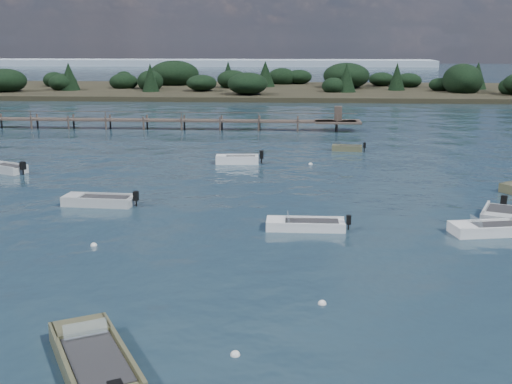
# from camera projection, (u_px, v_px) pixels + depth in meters

# --- Properties ---
(ground) EXTENTS (400.00, 400.00, 0.00)m
(ground) POSITION_uv_depth(u_px,v_px,m) (301.00, 118.00, 82.44)
(ground) COLOR #152631
(ground) RESTS_ON ground
(dinghy_mid_white_b) EXTENTS (4.76, 2.46, 1.16)m
(dinghy_mid_white_b) POSITION_uv_depth(u_px,v_px,m) (493.00, 231.00, 33.00)
(dinghy_mid_white_b) COLOR silver
(dinghy_mid_white_b) RESTS_ON ground
(dinghy_extra_a) EXTENTS (2.88, 3.94, 1.20)m
(dinghy_extra_a) POSITION_uv_depth(u_px,v_px,m) (499.00, 216.00, 35.62)
(dinghy_extra_a) COLOR #A5AAAC
(dinghy_extra_a) RESTS_ON ground
(dinghy_mid_grey) EXTENTS (4.63, 1.88, 1.16)m
(dinghy_mid_grey) POSITION_uv_depth(u_px,v_px,m) (99.00, 202.00, 38.76)
(dinghy_mid_grey) COLOR #A5AAAC
(dinghy_mid_grey) RESTS_ON ground
(dinghy_mid_white_a) EXTENTS (4.44, 1.58, 1.04)m
(dinghy_mid_white_a) POSITION_uv_depth(u_px,v_px,m) (305.00, 226.00, 33.85)
(dinghy_mid_white_a) COLOR silver
(dinghy_mid_white_a) RESTS_ON ground
(tender_far_grey) EXTENTS (3.84, 2.79, 1.25)m
(tender_far_grey) POSITION_uv_depth(u_px,v_px,m) (6.00, 170.00, 48.44)
(tender_far_grey) COLOR #A5AAAC
(tender_far_grey) RESTS_ON ground
(tender_far_grey_b) EXTENTS (3.05, 1.31, 1.03)m
(tender_far_grey_b) POSITION_uv_depth(u_px,v_px,m) (347.00, 149.00, 57.69)
(tender_far_grey_b) COLOR #626141
(tender_far_grey_b) RESTS_ON ground
(tender_far_white) EXTENTS (3.90, 1.61, 1.32)m
(tender_far_white) POSITION_uv_depth(u_px,v_px,m) (237.00, 161.00, 51.84)
(tender_far_white) COLOR silver
(tender_far_white) RESTS_ON ground
(dinghy_near_olive) EXTENTS (4.19, 5.39, 1.35)m
(dinghy_near_olive) POSITION_uv_depth(u_px,v_px,m) (94.00, 363.00, 19.40)
(dinghy_near_olive) COLOR #626141
(dinghy_near_olive) RESTS_ON ground
(buoy_a) EXTENTS (0.32, 0.32, 0.32)m
(buoy_a) POSITION_uv_depth(u_px,v_px,m) (235.00, 355.00, 20.26)
(buoy_a) COLOR silver
(buoy_a) RESTS_ON ground
(buoy_c) EXTENTS (0.32, 0.32, 0.32)m
(buoy_c) POSITION_uv_depth(u_px,v_px,m) (94.00, 246.00, 31.07)
(buoy_c) COLOR silver
(buoy_c) RESTS_ON ground
(buoy_e) EXTENTS (0.32, 0.32, 0.32)m
(buoy_e) POSITION_uv_depth(u_px,v_px,m) (311.00, 164.00, 51.43)
(buoy_e) COLOR silver
(buoy_e) RESTS_ON ground
(buoy_extra_b) EXTENTS (0.32, 0.32, 0.32)m
(buoy_extra_b) POSITION_uv_depth(u_px,v_px,m) (322.00, 304.00, 24.21)
(buoy_extra_b) COLOR silver
(buoy_extra_b) RESTS_ON ground
(jetty) EXTENTS (64.50, 3.20, 3.40)m
(jetty) POSITION_uv_depth(u_px,v_px,m) (108.00, 120.00, 72.05)
(jetty) COLOR #483C35
(jetty) RESTS_ON ground
(far_headland) EXTENTS (190.00, 40.00, 5.80)m
(far_headland) POSITION_uv_depth(u_px,v_px,m) (437.00, 83.00, 119.10)
(far_headland) COLOR black
(far_headland) RESTS_ON ground
(distant_haze) EXTENTS (280.00, 20.00, 2.40)m
(distant_haze) POSITION_uv_depth(u_px,v_px,m) (74.00, 65.00, 253.62)
(distant_haze) COLOR #94A4B7
(distant_haze) RESTS_ON ground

